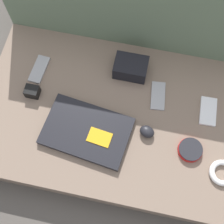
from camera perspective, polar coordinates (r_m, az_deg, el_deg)
The scene contains 12 objects.
ground_plane at distance 1.37m, azimuth 0.00°, elevation -2.09°, with size 8.00×8.00×0.00m, color #4C4742.
couch_seat at distance 1.32m, azimuth 0.00°, elevation -1.25°, with size 1.07×0.68×0.12m.
couch_backrest at distance 1.38m, azimuth 4.00°, elevation 18.55°, with size 1.07×0.20×0.48m.
laptop at distance 1.23m, azimuth -4.62°, elevation -3.50°, with size 0.36×0.26×0.03m.
computer_mouse at distance 1.22m, azimuth 6.41°, elevation -3.59°, with size 0.07×0.06×0.04m.
speaker_puck at distance 1.24m, azimuth 14.12°, elevation -6.70°, with size 0.10×0.10×0.02m.
phone_silver at distance 1.38m, azimuth -13.16°, elevation 7.62°, with size 0.06×0.13×0.01m.
phone_black at distance 1.30m, azimuth 8.41°, elevation 2.96°, with size 0.07×0.13×0.01m.
phone_small at distance 1.32m, azimuth 17.16°, elevation 0.13°, with size 0.07×0.12×0.01m.
camera_pouch at distance 1.32m, azimuth 3.44°, elevation 8.12°, with size 0.14×0.10×0.07m.
charger_brick at distance 1.32m, azimuth -14.38°, elevation 3.65°, with size 0.06×0.05×0.04m.
cable_coil at distance 1.26m, azimuth 19.53°, elevation -10.43°, with size 0.10×0.10×0.02m.
Camera 1 is at (0.09, -0.45, 1.29)m, focal length 50.00 mm.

